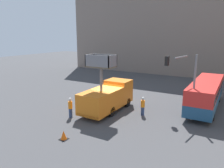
# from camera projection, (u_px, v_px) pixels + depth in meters

# --- Properties ---
(ground_plane) EXTENTS (120.00, 120.00, 0.00)m
(ground_plane) POSITION_uv_depth(u_px,v_px,m) (108.00, 110.00, 22.25)
(ground_plane) COLOR #424244
(building_backdrop_far) EXTENTS (44.00, 10.00, 20.28)m
(building_backdrop_far) POSITION_uv_depth(u_px,v_px,m) (179.00, 21.00, 43.14)
(building_backdrop_far) COLOR gray
(building_backdrop_far) RESTS_ON ground_plane
(utility_truck) EXTENTS (2.56, 6.79, 5.77)m
(utility_truck) POSITION_uv_depth(u_px,v_px,m) (108.00, 96.00, 21.85)
(utility_truck) COLOR orange
(utility_truck) RESTS_ON ground_plane
(city_bus) EXTENTS (2.46, 10.34, 2.93)m
(city_bus) POSITION_uv_depth(u_px,v_px,m) (206.00, 92.00, 22.50)
(city_bus) COLOR navy
(city_bus) RESTS_ON ground_plane
(traffic_light_pole) EXTENTS (2.93, 2.67, 5.91)m
(traffic_light_pole) POSITION_uv_depth(u_px,v_px,m) (184.00, 76.00, 19.56)
(traffic_light_pole) COLOR slate
(traffic_light_pole) RESTS_ON ground_plane
(road_worker_near_truck) EXTENTS (0.38, 0.38, 1.90)m
(road_worker_near_truck) POSITION_uv_depth(u_px,v_px,m) (70.00, 108.00, 20.21)
(road_worker_near_truck) COLOR navy
(road_worker_near_truck) RESTS_ON ground_plane
(road_worker_directing) EXTENTS (0.38, 0.38, 1.80)m
(road_worker_directing) POSITION_uv_depth(u_px,v_px,m) (143.00, 106.00, 20.76)
(road_worker_directing) COLOR navy
(road_worker_directing) RESTS_ON ground_plane
(traffic_cone_near_truck) EXTENTS (0.59, 0.59, 0.67)m
(traffic_cone_near_truck) POSITION_uv_depth(u_px,v_px,m) (64.00, 135.00, 16.04)
(traffic_cone_near_truck) COLOR black
(traffic_cone_near_truck) RESTS_ON ground_plane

